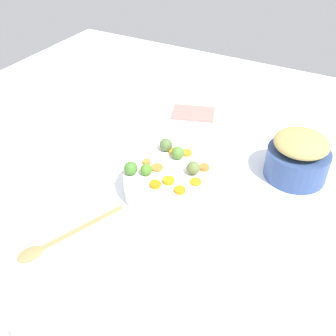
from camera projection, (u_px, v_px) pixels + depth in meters
tabletop at (159, 204)px, 1.24m from camera, size 2.40×2.40×0.02m
serving_bowl_carrots at (168, 181)px, 1.25m from camera, size 0.28×0.28×0.09m
metal_pot at (297, 163)px, 1.31m from camera, size 0.20×0.20×0.10m
stuffing_mound at (302, 143)px, 1.26m from camera, size 0.18×0.18×0.06m
carrot_slice_0 at (155, 184)px, 1.16m from camera, size 0.04×0.04×0.01m
carrot_slice_1 at (180, 190)px, 1.14m from camera, size 0.03×0.03×0.01m
carrot_slice_2 at (169, 181)px, 1.17m from camera, size 0.05×0.05×0.01m
carrot_slice_3 at (204, 167)px, 1.23m from camera, size 0.04×0.04×0.01m
carrot_slice_4 at (175, 152)px, 1.30m from camera, size 0.05×0.05×0.01m
carrot_slice_5 at (196, 182)px, 1.17m from camera, size 0.04×0.04×0.01m
carrot_slice_6 at (147, 162)px, 1.25m from camera, size 0.03×0.03×0.01m
carrot_slice_7 at (157, 168)px, 1.23m from camera, size 0.05×0.05×0.01m
carrot_slice_8 at (187, 153)px, 1.29m from camera, size 0.04×0.04×0.01m
brussels_sprout_0 at (131, 168)px, 1.20m from camera, size 0.04×0.04×0.04m
brussels_sprout_1 at (146, 170)px, 1.20m from camera, size 0.04×0.04×0.04m
brussels_sprout_2 at (166, 145)px, 1.30m from camera, size 0.04×0.04×0.04m
brussels_sprout_3 at (193, 168)px, 1.20m from camera, size 0.04×0.04×0.04m
brussels_sprout_4 at (177, 153)px, 1.26m from camera, size 0.04×0.04×0.04m
wooden_spoon at (51, 243)px, 1.10m from camera, size 0.15×0.32×0.01m
casserole_dish at (56, 315)px, 0.88m from camera, size 0.20×0.20×0.08m
dish_towel at (193, 113)px, 1.67m from camera, size 0.21×0.18×0.01m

